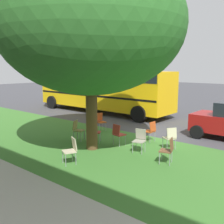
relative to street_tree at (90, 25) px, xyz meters
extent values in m
plane|color=#424247|center=(-0.75, -3.29, -4.65)|extent=(80.00, 80.00, 0.00)
cube|color=#3D752D|center=(-0.75, -0.09, -4.65)|extent=(48.00, 6.00, 0.01)
cylinder|color=brown|center=(0.00, 0.00, -3.14)|extent=(0.44, 0.44, 3.02)
ellipsoid|color=#2D6B28|center=(0.00, 0.00, 0.01)|extent=(6.87, 6.87, 5.08)
cube|color=olive|center=(1.28, -0.51, -4.21)|extent=(0.53, 0.54, 0.04)
cube|color=olive|center=(1.45, -0.44, -3.97)|extent=(0.23, 0.40, 0.40)
cylinder|color=gray|center=(1.06, -0.40, -4.44)|extent=(0.02, 0.02, 0.42)
cylinder|color=gray|center=(1.19, -0.74, -4.44)|extent=(0.02, 0.02, 0.42)
cylinder|color=gray|center=(1.38, -0.28, -4.44)|extent=(0.02, 0.02, 0.42)
cylinder|color=gray|center=(1.51, -0.61, -4.44)|extent=(0.02, 0.02, 0.42)
cube|color=brown|center=(-3.00, -0.42, -4.21)|extent=(0.51, 0.52, 0.04)
cube|color=brown|center=(-3.17, -0.47, -3.97)|extent=(0.20, 0.41, 0.40)
cylinder|color=gray|center=(-2.78, -0.54, -4.44)|extent=(0.02, 0.02, 0.42)
cylinder|color=gray|center=(-2.89, -0.20, -4.44)|extent=(0.02, 0.02, 0.42)
cylinder|color=gray|center=(-3.11, -0.64, -4.44)|extent=(0.02, 0.02, 0.42)
cylinder|color=gray|center=(-3.21, -0.30, -4.44)|extent=(0.02, 0.02, 0.42)
cube|color=#ADA393|center=(-1.67, -0.78, -4.21)|extent=(0.50, 0.49, 0.04)
cube|color=#ADA393|center=(-1.63, -0.96, -3.97)|extent=(0.41, 0.18, 0.40)
cylinder|color=gray|center=(-1.54, -0.58, -4.44)|extent=(0.02, 0.02, 0.42)
cylinder|color=gray|center=(-1.89, -0.66, -4.44)|extent=(0.02, 0.02, 0.42)
cylinder|color=gray|center=(-1.46, -0.91, -4.44)|extent=(0.02, 0.02, 0.42)
cylinder|color=gray|center=(-1.81, -0.99, -4.44)|extent=(0.02, 0.02, 0.42)
cube|color=#B7332D|center=(0.52, -0.76, -4.21)|extent=(0.57, 0.57, 0.04)
cube|color=#B7332D|center=(0.66, -0.66, -3.97)|extent=(0.30, 0.37, 0.40)
cylinder|color=gray|center=(0.27, -0.71, -4.44)|extent=(0.02, 0.02, 0.42)
cylinder|color=gray|center=(0.48, -1.00, -4.44)|extent=(0.02, 0.02, 0.42)
cylinder|color=gray|center=(0.55, -0.51, -4.44)|extent=(0.02, 0.02, 0.42)
cylinder|color=gray|center=(0.76, -0.81, -4.44)|extent=(0.02, 0.02, 0.42)
cube|color=#B7332D|center=(-0.50, -1.09, -4.21)|extent=(0.47, 0.45, 0.04)
cube|color=#B7332D|center=(-0.47, -0.92, -3.97)|extent=(0.41, 0.14, 0.40)
cylinder|color=gray|center=(-0.70, -1.24, -4.44)|extent=(0.02, 0.02, 0.42)
cylinder|color=gray|center=(-0.34, -1.29, -4.44)|extent=(0.02, 0.02, 0.42)
cylinder|color=gray|center=(-0.65, -0.90, -4.44)|extent=(0.02, 0.02, 0.42)
cylinder|color=gray|center=(-0.30, -0.95, -4.44)|extent=(0.02, 0.02, 0.42)
cube|color=beige|center=(-2.31, -1.93, -4.21)|extent=(0.56, 0.57, 0.04)
cube|color=beige|center=(-2.46, -1.83, -3.97)|extent=(0.29, 0.38, 0.40)
cylinder|color=gray|center=(-2.26, -2.17, -4.44)|extent=(0.02, 0.02, 0.42)
cylinder|color=gray|center=(-2.07, -1.87, -4.44)|extent=(0.02, 0.02, 0.42)
cylinder|color=gray|center=(-2.55, -1.99, -4.44)|extent=(0.02, 0.02, 0.42)
cylinder|color=gray|center=(-2.36, -1.69, -4.44)|extent=(0.02, 0.02, 0.42)
cube|color=#C64C1E|center=(-1.13, -2.34, -4.21)|extent=(0.42, 0.44, 0.04)
cube|color=#C64C1E|center=(-1.31, -2.34, -3.97)|extent=(0.11, 0.40, 0.40)
cylinder|color=gray|center=(-0.97, -2.53, -4.44)|extent=(0.02, 0.02, 0.42)
cylinder|color=gray|center=(-0.95, -2.17, -4.44)|extent=(0.02, 0.02, 0.42)
cylinder|color=gray|center=(-1.31, -2.52, -4.44)|extent=(0.02, 0.02, 0.42)
cylinder|color=gray|center=(-1.29, -2.16, -4.44)|extent=(0.02, 0.02, 0.42)
cube|color=#C64C1E|center=(1.76, -2.44, -4.21)|extent=(0.50, 0.51, 0.04)
cube|color=#C64C1E|center=(1.93, -2.48, -3.97)|extent=(0.19, 0.41, 0.40)
cylinder|color=gray|center=(1.65, -2.22, -4.44)|extent=(0.02, 0.02, 0.42)
cylinder|color=gray|center=(1.55, -2.56, -4.44)|extent=(0.02, 0.02, 0.42)
cylinder|color=gray|center=(1.97, -2.31, -4.44)|extent=(0.02, 0.02, 0.42)
cylinder|color=gray|center=(1.88, -2.65, -4.44)|extent=(0.02, 0.02, 0.42)
cube|color=beige|center=(-0.60, 1.68, -4.21)|extent=(0.55, 0.54, 0.04)
cube|color=beige|center=(-0.67, 1.52, -3.97)|extent=(0.40, 0.24, 0.40)
cylinder|color=gray|center=(-0.36, 1.76, -4.44)|extent=(0.02, 0.02, 0.42)
cylinder|color=gray|center=(-0.69, 1.91, -4.44)|extent=(0.02, 0.02, 0.42)
cylinder|color=gray|center=(-0.50, 1.45, -4.44)|extent=(0.02, 0.02, 0.42)
cylinder|color=gray|center=(-0.83, 1.60, -4.44)|extent=(0.02, 0.02, 0.42)
cylinder|color=black|center=(-2.51, -4.09, -4.35)|extent=(0.60, 0.18, 0.60)
cylinder|color=black|center=(-2.51, -5.83, -4.35)|extent=(0.60, 0.18, 0.60)
cube|color=yellow|center=(5.49, -6.59, -3.02)|extent=(10.40, 2.44, 2.50)
cube|color=black|center=(5.49, -6.59, -3.37)|extent=(10.30, 2.46, 0.12)
cube|color=black|center=(5.49, -6.59, -2.12)|extent=(10.30, 2.46, 0.56)
cylinder|color=black|center=(9.49, -5.33, -4.17)|extent=(0.96, 0.28, 0.96)
cylinder|color=black|center=(9.49, -7.85, -4.17)|extent=(0.96, 0.28, 0.96)
cylinder|color=black|center=(1.49, -5.33, -4.17)|extent=(0.96, 0.28, 0.96)
cylinder|color=black|center=(1.49, -7.85, -4.17)|extent=(0.96, 0.28, 0.96)
camera|label=1|loc=(-7.11, 7.21, -1.46)|focal=42.92mm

